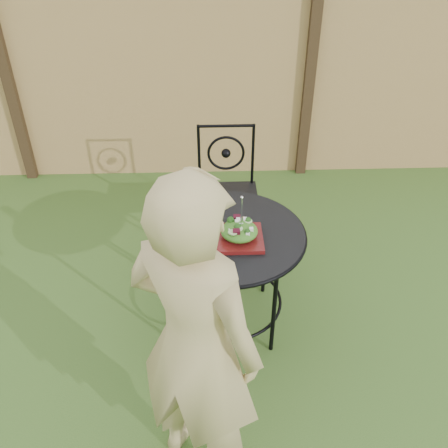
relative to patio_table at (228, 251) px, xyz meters
name	(u,v)px	position (x,y,z in m)	size (l,w,h in m)	color
ground	(148,347)	(-0.51, -0.22, -0.59)	(60.00, 60.00, 0.00)	#264817
fence	(161,77)	(-0.51, 1.97, 0.36)	(8.00, 0.12, 1.90)	tan
patio_table	(228,251)	(0.00, 0.00, 0.00)	(0.92, 0.92, 0.72)	black
patio_chair	(227,189)	(0.03, 0.83, -0.08)	(0.46, 0.46, 0.95)	black
diner	(196,345)	(-0.17, -0.93, 0.26)	(0.62, 0.40, 1.69)	tan
salad_plate	(239,238)	(0.06, -0.07, 0.15)	(0.27, 0.27, 0.02)	#401009
salad	(239,231)	(0.06, -0.07, 0.20)	(0.21, 0.21, 0.08)	#235614
fork	(242,212)	(0.07, -0.07, 0.33)	(0.01, 0.01, 0.18)	silver
drinking_glass	(170,231)	(-0.33, -0.06, 0.21)	(0.08, 0.08, 0.14)	#0B8080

